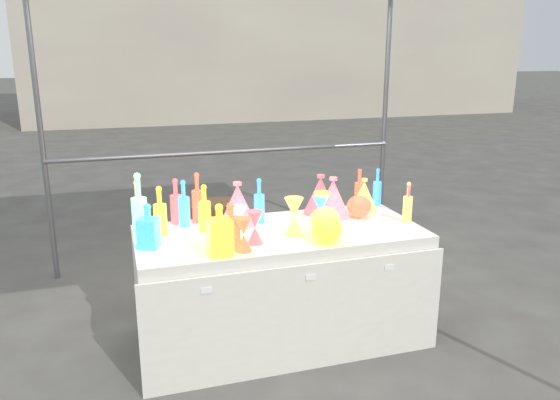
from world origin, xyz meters
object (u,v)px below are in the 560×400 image
object	(u,v)px
display_table	(280,286)
decanter_0	(220,230)
cardboard_box_closed	(209,220)
bottle_0	(160,211)
lampshade_0	(238,204)
globe_0	(327,231)
hourglass_0	(244,235)

from	to	relation	value
display_table	decanter_0	world-z (taller)	decanter_0
cardboard_box_closed	bottle_0	size ratio (longest dim) A/B	1.71
display_table	lampshade_0	xyz separation A→B (m)	(-0.23, 0.20, 0.52)
display_table	globe_0	bearing A→B (deg)	-56.72
cardboard_box_closed	lampshade_0	world-z (taller)	lampshade_0
hourglass_0	lampshade_0	world-z (taller)	lampshade_0
cardboard_box_closed	bottle_0	xyz separation A→B (m)	(-0.63, -1.97, 0.71)
display_table	hourglass_0	distance (m)	0.63
decanter_0	lampshade_0	world-z (taller)	decanter_0
display_table	decanter_0	bearing A→B (deg)	-145.79
cardboard_box_closed	lampshade_0	xyz separation A→B (m)	(-0.13, -1.92, 0.70)
cardboard_box_closed	decanter_0	world-z (taller)	decanter_0
cardboard_box_closed	bottle_0	bearing A→B (deg)	-99.07
bottle_0	lampshade_0	distance (m)	0.50
bottle_0	display_table	bearing A→B (deg)	-11.69
decanter_0	globe_0	world-z (taller)	decanter_0
globe_0	cardboard_box_closed	bearing A→B (deg)	96.81
display_table	globe_0	world-z (taller)	globe_0
bottle_0	decanter_0	xyz separation A→B (m)	(0.28, -0.45, -0.01)
decanter_0	hourglass_0	size ratio (longest dim) A/B	1.51
display_table	lampshade_0	bearing A→B (deg)	138.43
hourglass_0	globe_0	world-z (taller)	hourglass_0
cardboard_box_closed	decanter_0	xyz separation A→B (m)	(-0.35, -2.42, 0.71)
decanter_0	lampshade_0	xyz separation A→B (m)	(0.22, 0.50, -0.00)
cardboard_box_closed	globe_0	distance (m)	2.51
globe_0	decanter_0	bearing A→B (deg)	-179.38
display_table	lampshade_0	size ratio (longest dim) A/B	6.40
bottle_0	globe_0	world-z (taller)	bottle_0
globe_0	lampshade_0	world-z (taller)	lampshade_0
globe_0	display_table	bearing A→B (deg)	123.28
hourglass_0	lampshade_0	bearing A→B (deg)	80.77
display_table	cardboard_box_closed	bearing A→B (deg)	92.54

